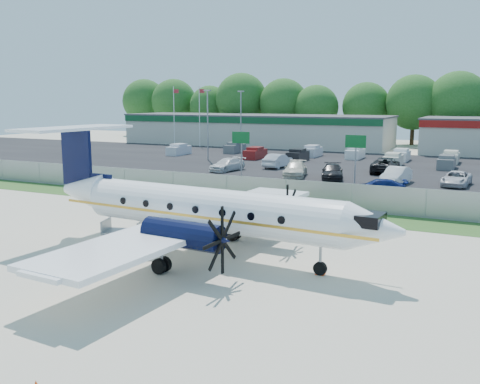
% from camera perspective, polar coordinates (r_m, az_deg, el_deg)
% --- Properties ---
extents(ground, '(170.00, 170.00, 0.00)m').
position_cam_1_polar(ground, '(28.11, -5.33, -6.53)').
color(ground, beige).
rests_on(ground, ground).
extents(grass_verge, '(170.00, 4.00, 0.02)m').
position_cam_1_polar(grass_verge, '(38.57, 3.86, -1.97)').
color(grass_verge, '#2D561E').
rests_on(grass_verge, ground).
extents(access_road, '(170.00, 8.00, 0.02)m').
position_cam_1_polar(access_road, '(45.03, 7.17, -0.30)').
color(access_road, black).
rests_on(access_road, ground).
extents(parking_lot, '(170.00, 32.00, 0.02)m').
position_cam_1_polar(parking_lot, '(65.09, 13.07, 2.67)').
color(parking_lot, black).
rests_on(parking_lot, ground).
extents(perimeter_fence, '(120.00, 0.06, 1.99)m').
position_cam_1_polar(perimeter_fence, '(40.22, 4.93, -0.05)').
color(perimeter_fence, gray).
rests_on(perimeter_fence, ground).
extents(building_west, '(46.40, 12.40, 5.24)m').
position_cam_1_polar(building_west, '(93.29, 1.59, 6.65)').
color(building_west, beige).
rests_on(building_west, ground).
extents(sign_left, '(1.80, 0.26, 5.00)m').
position_cam_1_polar(sign_left, '(51.14, 0.11, 5.06)').
color(sign_left, gray).
rests_on(sign_left, ground).
extents(sign_mid, '(1.80, 0.26, 5.00)m').
position_cam_1_polar(sign_mid, '(47.47, 12.22, 4.46)').
color(sign_mid, gray).
rests_on(sign_mid, ground).
extents(flagpole_west, '(1.06, 0.12, 10.00)m').
position_cam_1_polar(flagpole_west, '(92.67, -7.02, 8.43)').
color(flagpole_west, white).
rests_on(flagpole_west, ground).
extents(flagpole_east, '(1.06, 0.12, 10.00)m').
position_cam_1_polar(flagpole_east, '(90.08, -4.31, 8.43)').
color(flagpole_east, white).
rests_on(flagpole_east, ground).
extents(light_pole_nw, '(0.90, 0.35, 9.09)m').
position_cam_1_polar(light_pole_nw, '(69.93, -3.47, 7.68)').
color(light_pole_nw, gray).
rests_on(light_pole_nw, ground).
extents(light_pole_sw, '(0.90, 0.35, 9.09)m').
position_cam_1_polar(light_pole_sw, '(78.82, 0.09, 7.95)').
color(light_pole_sw, gray).
rests_on(light_pole_sw, ground).
extents(tree_line, '(112.00, 6.00, 14.00)m').
position_cam_1_polar(tree_line, '(98.40, 17.45, 4.84)').
color(tree_line, '#1F5418').
rests_on(tree_line, ground).
extents(aircraft, '(20.54, 20.25, 6.34)m').
position_cam_1_polar(aircraft, '(27.13, -4.00, -1.78)').
color(aircraft, white).
rests_on(aircraft, ground).
extents(baggage_cart_near, '(2.26, 1.85, 1.03)m').
position_cam_1_polar(baggage_cart_near, '(28.96, -9.91, -5.16)').
color(baggage_cart_near, gray).
rests_on(baggage_cart_near, ground).
extents(baggage_cart_far, '(2.52, 1.91, 1.17)m').
position_cam_1_polar(baggage_cart_far, '(31.03, -12.28, -4.10)').
color(baggage_cart_far, gray).
rests_on(baggage_cart_far, ground).
extents(cone_nose, '(0.41, 0.41, 0.59)m').
position_cam_1_polar(cone_nose, '(24.97, 8.57, -8.06)').
color(cone_nose, '#F34307').
rests_on(cone_nose, ground).
extents(cone_starboard_wing, '(0.43, 0.43, 0.62)m').
position_cam_1_polar(cone_starboard_wing, '(42.00, 1.82, -0.58)').
color(cone_starboard_wing, '#F34307').
rests_on(cone_starboard_wing, ground).
extents(road_car_west, '(5.57, 3.91, 1.41)m').
position_cam_1_polar(road_car_west, '(52.02, -13.42, 0.87)').
color(road_car_west, silver).
rests_on(road_car_west, ground).
extents(road_car_mid, '(5.04, 3.01, 1.37)m').
position_cam_1_polar(road_car_mid, '(45.95, 14.43, -0.35)').
color(road_car_mid, navy).
rests_on(road_car_mid, ground).
extents(parked_car_a, '(2.88, 5.18, 1.42)m').
position_cam_1_polar(parked_car_a, '(59.52, -1.38, 2.25)').
color(parked_car_a, silver).
rests_on(parked_car_a, ground).
extents(parked_car_b, '(3.26, 5.59, 1.52)m').
position_cam_1_polar(parked_car_b, '(55.55, 5.90, 1.65)').
color(parked_car_b, beige).
rests_on(parked_car_b, ground).
extents(parked_car_c, '(3.33, 5.42, 1.47)m').
position_cam_1_polar(parked_car_c, '(54.40, 9.79, 1.38)').
color(parked_car_c, black).
rests_on(parked_car_c, ground).
extents(parked_car_d, '(2.35, 5.09, 1.62)m').
position_cam_1_polar(parked_car_d, '(52.51, 16.28, 0.82)').
color(parked_car_d, silver).
rests_on(parked_car_d, ground).
extents(parked_car_e, '(2.66, 5.05, 1.35)m').
position_cam_1_polar(parked_car_e, '(53.19, 22.04, 0.60)').
color(parked_car_e, silver).
rests_on(parked_car_e, ground).
extents(parked_car_f, '(2.10, 5.04, 1.62)m').
position_cam_1_polar(parked_car_f, '(62.64, 4.05, 2.61)').
color(parked_car_f, silver).
rests_on(parked_car_f, ground).
extents(parked_car_g, '(3.42, 6.35, 1.69)m').
position_cam_1_polar(parked_car_g, '(60.23, 15.21, 2.00)').
color(parked_car_g, black).
rests_on(parked_car_g, ground).
extents(far_parking_rows, '(56.00, 10.00, 1.60)m').
position_cam_1_polar(far_parking_rows, '(69.95, 13.97, 3.11)').
color(far_parking_rows, gray).
rests_on(far_parking_rows, ground).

